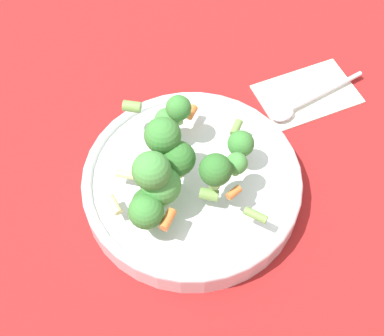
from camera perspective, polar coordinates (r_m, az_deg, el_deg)
ground_plane at (r=0.71m, az=-0.00°, el=-2.46°), size 3.00×3.00×0.00m
bowl at (r=0.69m, az=-0.00°, el=-1.56°), size 0.28×0.28×0.04m
pasta_salad at (r=0.62m, az=-2.04°, el=0.22°), size 0.23×0.20×0.09m
napkin at (r=0.82m, az=12.18°, el=7.78°), size 0.11×0.15×0.01m
spoon at (r=0.80m, az=11.52°, el=6.71°), size 0.03×0.17×0.01m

